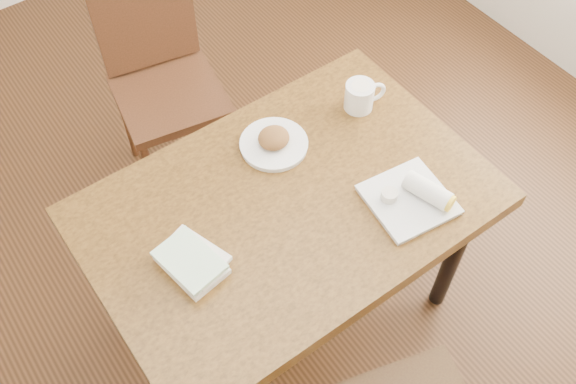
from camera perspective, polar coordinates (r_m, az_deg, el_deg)
ground at (r=2.63m, az=0.00°, el=-10.39°), size 4.00×5.00×0.01m
table at (r=2.04m, az=0.00°, el=-2.18°), size 1.24×0.83×0.75m
chair_far at (r=2.71m, az=-11.26°, el=10.62°), size 0.49×0.49×0.95m
plate_scone at (r=2.09m, az=-1.27°, el=4.47°), size 0.23×0.23×0.07m
coffee_mug at (r=2.21m, az=6.48°, el=8.52°), size 0.15×0.10×0.10m
plate_burrito at (r=1.99m, az=11.19°, el=-0.43°), size 0.27×0.27×0.08m
book_stack at (r=1.85m, az=-8.58°, el=-6.07°), size 0.19×0.23×0.05m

